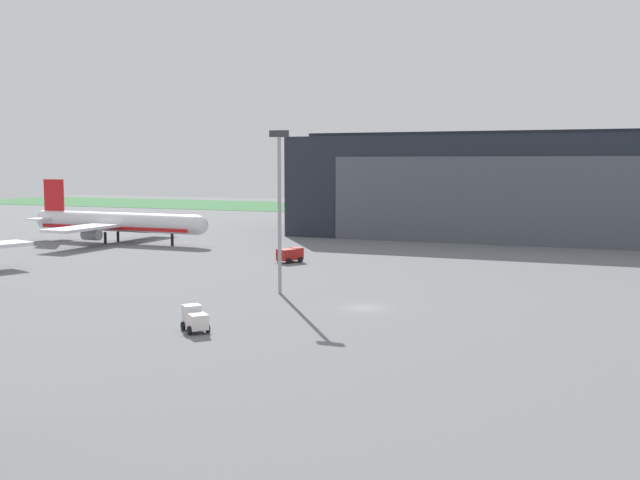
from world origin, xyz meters
name	(u,v)px	position (x,y,z in m)	size (l,w,h in m)	color
ground_plane	(364,308)	(0.00, 0.00, 0.00)	(440.00, 440.00, 0.00)	slate
grass_field_strip	(532,212)	(0.00, 169.07, 0.04)	(440.00, 56.00, 0.08)	#376D3C
maintenance_hangar	(531,187)	(8.30, 87.64, 10.89)	(99.50, 36.50, 22.70)	#232833
airliner_far_right	(117,223)	(-67.01, 45.27, 4.02)	(41.04, 34.85, 12.57)	silver
fuel_bowser	(290,254)	(-23.02, 31.34, 1.30)	(3.86, 4.58, 2.30)	#AD1E19
pushback_tractor	(195,319)	(-11.35, -16.96, 1.20)	(3.72, 3.54, 2.40)	silver
apron_light_mast	(279,199)	(-12.51, 4.85, 11.61)	(2.40, 0.50, 19.92)	#99999E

